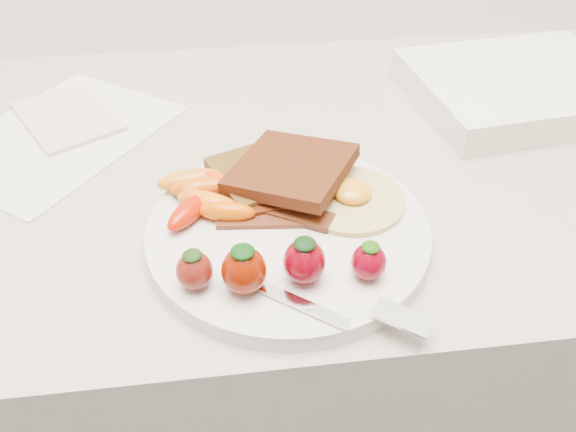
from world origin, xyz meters
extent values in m
cube|color=gray|center=(0.00, 1.70, 0.45)|extent=(2.00, 0.60, 0.90)
cylinder|color=silver|center=(0.03, 1.55, 0.91)|extent=(0.27, 0.27, 0.02)
cube|color=black|center=(0.01, 1.62, 0.93)|extent=(0.12, 0.12, 0.01)
cube|color=black|center=(0.04, 1.61, 0.94)|extent=(0.15, 0.15, 0.03)
cylinder|color=beige|center=(0.10, 1.57, 0.92)|extent=(0.14, 0.14, 0.01)
ellipsoid|color=orange|center=(0.10, 1.58, 0.93)|extent=(0.05, 0.05, 0.02)
cube|color=#35160A|center=(0.01, 1.56, 0.92)|extent=(0.10, 0.03, 0.00)
cube|color=#3E180A|center=(0.03, 1.56, 0.92)|extent=(0.10, 0.07, 0.00)
cube|color=#4D1D0A|center=(0.02, 1.57, 0.92)|extent=(0.10, 0.04, 0.00)
ellipsoid|color=#C44A09|center=(-0.05, 1.60, 0.93)|extent=(0.07, 0.02, 0.02)
ellipsoid|color=orange|center=(-0.04, 1.58, 0.93)|extent=(0.07, 0.05, 0.02)
ellipsoid|color=#BA1600|center=(-0.06, 1.57, 0.93)|extent=(0.06, 0.07, 0.02)
ellipsoid|color=#E03C05|center=(-0.03, 1.61, 0.93)|extent=(0.05, 0.05, 0.02)
ellipsoid|color=#C86A15|center=(-0.06, 1.62, 0.93)|extent=(0.07, 0.03, 0.02)
ellipsoid|color=#CC4E00|center=(-0.03, 1.56, 0.93)|extent=(0.06, 0.03, 0.02)
ellipsoid|color=#CF5413|center=(-0.06, 1.59, 0.93)|extent=(0.03, 0.06, 0.02)
ellipsoid|color=#64140C|center=(-0.06, 1.48, 0.94)|extent=(0.03, 0.03, 0.03)
ellipsoid|color=black|center=(-0.06, 1.48, 0.95)|extent=(0.02, 0.02, 0.01)
ellipsoid|color=#691000|center=(-0.02, 1.47, 0.94)|extent=(0.04, 0.04, 0.04)
ellipsoid|color=black|center=(-0.02, 1.47, 0.96)|extent=(0.02, 0.02, 0.01)
ellipsoid|color=#65000B|center=(0.03, 1.48, 0.94)|extent=(0.04, 0.04, 0.04)
ellipsoid|color=black|center=(0.03, 1.48, 0.96)|extent=(0.02, 0.02, 0.01)
ellipsoid|color=#6B0010|center=(0.09, 1.47, 0.93)|extent=(0.03, 0.03, 0.03)
ellipsoid|color=#194B07|center=(0.09, 1.47, 0.95)|extent=(0.02, 0.02, 0.01)
cube|color=silver|center=(0.02, 1.45, 0.92)|extent=(0.10, 0.08, 0.00)
cube|color=white|center=(0.11, 1.42, 0.92)|extent=(0.05, 0.05, 0.00)
cube|color=silver|center=(-0.23, 1.77, 0.90)|extent=(0.32, 0.33, 0.00)
cube|color=beige|center=(-0.22, 1.80, 0.91)|extent=(0.16, 0.18, 0.01)
cube|color=silver|center=(0.37, 1.78, 0.92)|extent=(0.30, 0.25, 0.04)
camera|label=1|loc=(-0.02, 1.15, 1.27)|focal=35.00mm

